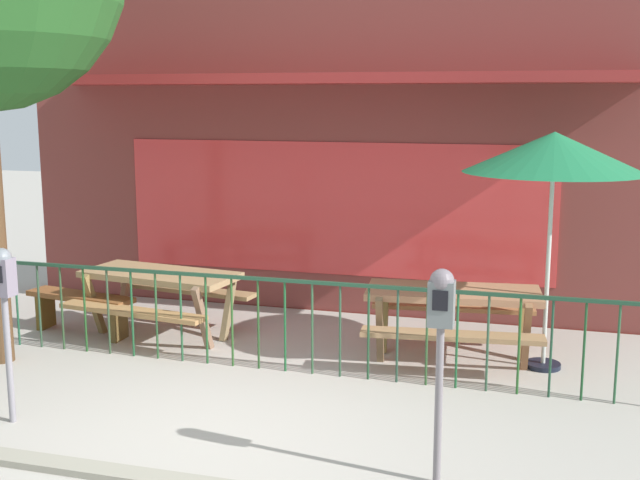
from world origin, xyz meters
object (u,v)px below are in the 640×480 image
picnic_table_left (160,286)px  parking_meter_far (441,320)px  picnic_table_right (453,305)px  parking_meter_near (4,289)px  patio_umbrella (554,154)px  patio_bench (81,305)px

picnic_table_left → parking_meter_far: (3.58, -2.69, 0.62)m
picnic_table_right → parking_meter_near: (-3.44, -2.67, 0.57)m
picnic_table_right → patio_umbrella: bearing=2.5°
picnic_table_left → parking_meter_near: parking_meter_near is taller
picnic_table_left → patio_umbrella: 4.58m
picnic_table_right → parking_meter_far: bearing=-85.3°
parking_meter_near → parking_meter_far: (3.67, -0.10, 0.05)m
picnic_table_left → parking_meter_far: size_ratio=1.24×
patio_umbrella → parking_meter_far: (-0.71, -2.81, -0.98)m
picnic_table_right → parking_meter_far: parking_meter_far is taller
patio_umbrella → parking_meter_near: patio_umbrella is taller
patio_umbrella → picnic_table_right: bearing=-177.5°
patio_umbrella → patio_bench: size_ratio=1.69×
patio_bench → picnic_table_right: bearing=3.0°
patio_umbrella → patio_bench: patio_umbrella is taller
patio_bench → parking_meter_near: (0.88, -2.45, 0.83)m
picnic_table_right → parking_meter_far: 2.85m
picnic_table_left → picnic_table_right: 3.35m
picnic_table_right → patio_bench: (-4.32, -0.23, -0.26)m
parking_meter_near → patio_bench: bearing=109.8°
patio_umbrella → parking_meter_near: 5.26m
picnic_table_right → parking_meter_near: bearing=-142.2°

